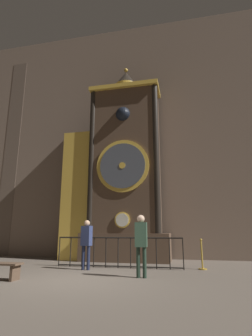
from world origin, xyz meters
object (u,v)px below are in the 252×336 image
(clock_tower, at_px, (117,172))
(visitor_far, at_px, (141,239))
(visitor_near, at_px, (86,240))
(stanchion_post, at_px, (202,259))

(clock_tower, distance_m, visitor_far, 5.19)
(clock_tower, bearing_deg, visitor_far, -66.15)
(clock_tower, xyz_separation_m, visitor_far, (1.74, -3.94, -2.89))
(visitor_near, bearing_deg, visitor_far, -14.27)
(visitor_far, relative_size, stanchion_post, 1.71)
(visitor_near, relative_size, visitor_far, 0.94)
(visitor_near, bearing_deg, stanchion_post, 26.84)
(visitor_near, distance_m, visitor_far, 2.33)
(clock_tower, height_order, visitor_far, clock_tower)
(visitor_far, height_order, stanchion_post, visitor_far)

